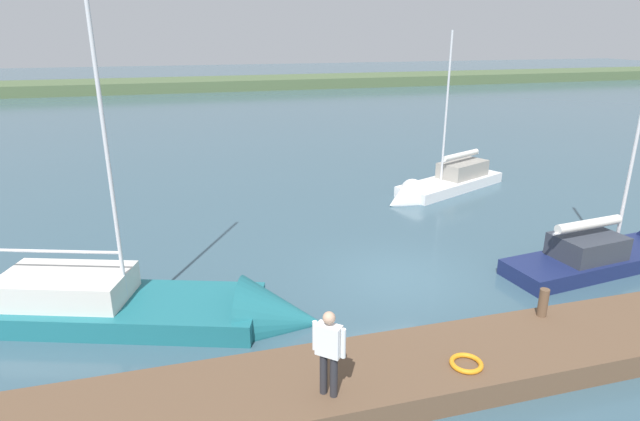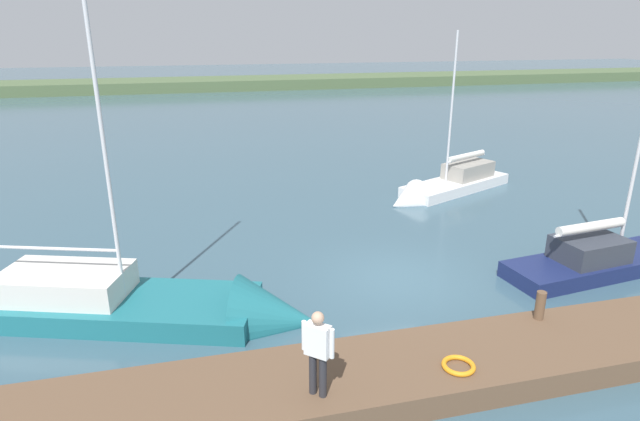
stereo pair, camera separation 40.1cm
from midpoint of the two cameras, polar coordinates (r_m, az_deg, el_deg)
name	(u,v)px [view 2 (the right image)]	position (r m, az deg, el deg)	size (l,w,h in m)	color
ground_plane	(396,278)	(15.46, 8.99, -7.27)	(200.00, 200.00, 0.00)	#385666
far_shoreline	(231,88)	(66.70, -9.40, 12.89)	(180.00, 8.00, 2.40)	#4C603D
dock_pier	(478,361)	(11.91, 17.67, -15.20)	(19.57, 2.27, 0.52)	brown
mooring_post_near	(540,305)	(13.19, 23.52, -9.39)	(0.22, 0.22, 0.67)	brown
life_ring_buoy	(458,366)	(11.09, 15.79, -15.84)	(0.66, 0.66, 0.10)	orange
sailboat_outer_mooring	(161,312)	(13.80, -16.05, -10.53)	(9.11, 4.95, 10.26)	#1E6B75
sailboat_far_right	(443,189)	(23.64, 13.61, 2.23)	(6.85, 4.32, 7.55)	white
sailboat_behind_pier	(620,261)	(18.38, 30.22, -4.73)	(7.11, 2.43, 7.95)	navy
person_on_dock	(318,348)	(9.54, 1.01, -14.65)	(0.50, 0.47, 1.68)	#28282D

